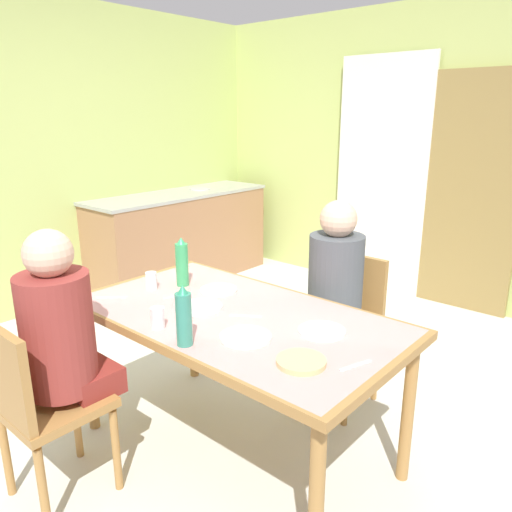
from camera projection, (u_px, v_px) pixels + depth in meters
The scene contains 25 objects.
ground_plane at pixel (203, 405), 2.93m from camera, with size 6.84×6.84×0.00m, color silver.
wall_back at pixel (412, 155), 4.47m from camera, with size 4.53×0.10×2.57m, color #B6C56C.
wall_left at pixel (86, 156), 4.41m from camera, with size 0.10×3.95×2.57m, color #B3C56C.
door_wooden at pixel (470, 195), 4.13m from camera, with size 0.80×0.05×2.00m, color olive.
curtain_panel at pixel (381, 177), 4.61m from camera, with size 0.90×0.03×2.16m, color white.
kitchen_counter at pixel (181, 237), 4.99m from camera, with size 0.61×1.93×0.91m.
dining_table at pixel (235, 327), 2.34m from camera, with size 1.59×0.88×0.75m.
chair_near_diner at pixel (38, 402), 2.07m from camera, with size 0.40×0.40×0.87m.
chair_far_diner at pixel (345, 320), 2.89m from camera, with size 0.40×0.40×0.87m.
person_near_diner at pixel (61, 329), 2.09m from camera, with size 0.30×0.37×0.77m.
person_far_diner at pixel (334, 280), 2.71m from camera, with size 0.30×0.37×0.77m.
water_bottle_green_near at pixel (182, 263), 2.67m from camera, with size 0.07×0.07×0.27m.
water_bottle_green_far at pixel (184, 317), 1.98m from camera, with size 0.07×0.07×0.26m.
dinner_plate_near_left at pixel (246, 337), 2.07m from camera, with size 0.22×0.22×0.01m, color white.
dinner_plate_near_right at pixel (200, 307), 2.39m from camera, with size 0.21×0.21×0.01m, color white.
dinner_plate_far_center at pixel (218, 290), 2.62m from camera, with size 0.20×0.20×0.01m, color white.
dinner_plate_far_side at pixel (322, 331), 2.13m from camera, with size 0.20×0.20×0.01m, color white.
drinking_glass_by_near_diner at pixel (158, 318), 2.16m from camera, with size 0.06×0.06×0.10m, color silver.
drinking_glass_by_far_diner at pixel (151, 281), 2.64m from camera, with size 0.06×0.06×0.09m, color silver.
drinking_glass_spare_center at pixel (180, 262), 2.97m from camera, with size 0.06×0.06×0.09m, color silver.
bread_plate_sliced at pixel (301, 362), 1.86m from camera, with size 0.19×0.19×0.02m, color #DBB77A.
cutlery_knife_near at pixel (355, 366), 1.85m from camera, with size 0.15×0.02×0.00m, color silver.
cutlery_fork_near at pixel (245, 316), 2.30m from camera, with size 0.15×0.02×0.00m, color silver.
cutlery_knife_far at pixel (112, 297), 2.52m from camera, with size 0.15×0.02×0.00m, color silver.
cutlery_fork_far at pixel (177, 296), 2.55m from camera, with size 0.15×0.02×0.00m, color silver.
Camera 1 is at (1.92, -1.73, 1.67)m, focal length 34.71 mm.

